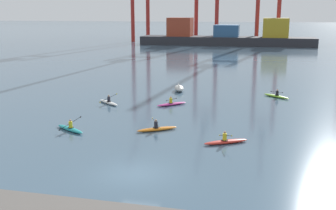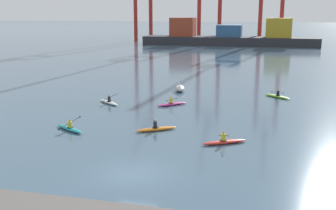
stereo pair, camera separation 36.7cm
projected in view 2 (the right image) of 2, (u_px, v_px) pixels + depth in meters
ground_plane at (133, 173)px, 23.76m from camera, size 800.00×800.00×0.00m
container_barge at (229, 36)px, 116.46m from camera, size 49.79×9.05×7.81m
capsized_dinghy at (180, 88)px, 48.53m from camera, size 1.77×2.80×0.76m
kayak_white at (109, 102)px, 41.93m from camera, size 3.05×2.57×1.00m
kayak_magenta at (172, 104)px, 41.14m from camera, size 2.90×2.76×1.01m
kayak_orange at (156, 128)px, 32.34m from camera, size 3.16×2.39×0.95m
kayak_teal at (70, 128)px, 32.41m from camera, size 3.23×2.25×1.03m
kayak_lime at (277, 96)px, 44.90m from camera, size 3.02×2.61×0.95m
kayak_red at (224, 141)px, 29.10m from camera, size 3.23×2.24×0.97m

